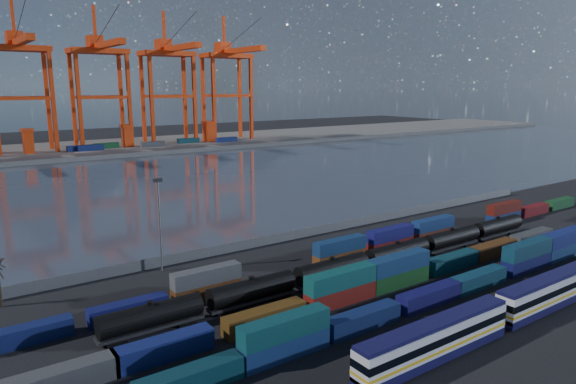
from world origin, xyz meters
TOP-DOWN VIEW (x-y plane):
  - ground at (0.00, 0.00)m, footprint 700.00×700.00m
  - harbor_water at (0.00, 105.00)m, footprint 700.00×700.00m
  - far_quay at (0.00, 210.00)m, footprint 700.00×70.00m
  - passenger_train at (11.17, -21.62)m, footprint 76.11×2.98m
  - container_row_south at (-8.28, -10.73)m, footprint 139.47×2.44m
  - container_row_mid at (0.31, -2.81)m, footprint 140.68×2.48m
  - container_row_north at (10.76, 10.67)m, footprint 140.25×2.25m
  - tanker_string at (-1.08, 4.54)m, footprint 91.90×3.09m
  - waterfront_fence at (-0.00, 28.00)m, footprint 160.12×0.12m
  - yard_light_mast at (-30.00, 26.00)m, footprint 1.60×0.40m
  - gantry_cranes at (-7.50, 203.14)m, footprint 201.92×51.68m
  - quay_containers at (-11.00, 195.46)m, footprint 172.58×10.99m
  - straddle_carriers at (-2.50, 200.00)m, footprint 140.00×7.00m

SIDE VIEW (x-z plane):
  - ground at x=0.00m, z-range 0.00..0.00m
  - harbor_water at x=0.00m, z-range 0.01..0.01m
  - far_quay at x=0.00m, z-range 0.00..2.00m
  - waterfront_fence at x=0.00m, z-range -0.10..2.10m
  - container_row_mid at x=0.31m, z-range -0.84..4.44m
  - container_row_south at x=-8.28m, z-range -0.56..4.65m
  - container_row_north at x=10.76m, z-range -0.34..4.46m
  - tanker_string at x=-1.08m, z-range 0.01..4.43m
  - passenger_train at x=11.17m, z-range 0.01..5.12m
  - quay_containers at x=-11.00m, z-range 2.00..4.60m
  - straddle_carriers at x=-2.50m, z-range 2.27..13.37m
  - yard_light_mast at x=-30.00m, z-range 1.00..17.60m
  - gantry_cranes at x=-7.50m, z-range 7.91..77.89m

